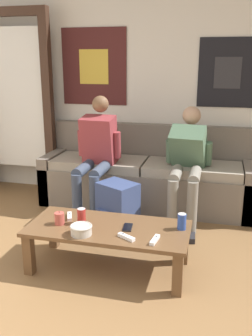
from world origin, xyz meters
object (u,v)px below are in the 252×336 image
object	(u,v)px
coffee_table	(108,233)
cell_phone	(128,227)
drink_can_blue	(182,222)
game_controller_near_right	(155,240)
couch	(146,178)
game_controller_near_left	(126,237)
person_seated_adult	(96,153)
ceramic_bowl	(81,229)
backpack	(117,209)
person_seated_teen	(187,159)
pillar_candle	(59,218)
drink_can_red	(82,216)
game_controller_far_center	(70,216)

from	to	relation	value
coffee_table	cell_phone	bearing A→B (deg)	5.47
drink_can_blue	game_controller_near_right	xyz separation A→B (m)	(-0.16, -0.25, -0.05)
couch	game_controller_near_left	distance (m)	1.59
drink_can_blue	cell_phone	distance (m)	0.41
drink_can_blue	couch	bearing A→B (deg)	111.76
coffee_table	cell_phone	distance (m)	0.16
person_seated_adult	drink_can_blue	bearing A→B (deg)	-43.79
ceramic_bowl	game_controller_near_right	world-z (taller)	ceramic_bowl
ceramic_bowl	drink_can_blue	world-z (taller)	drink_can_blue
person_seated_adult	cell_phone	xyz separation A→B (m)	(0.59, -1.02, -0.31)
backpack	game_controller_near_left	distance (m)	0.87
coffee_table	person_seated_teen	size ratio (longest dim) A/B	1.10
person_seated_adult	pillar_candle	xyz separation A→B (m)	(0.06, -1.08, -0.26)
couch	ceramic_bowl	bearing A→B (deg)	-96.12
person_seated_adult	drink_can_red	world-z (taller)	person_seated_adult
pillar_candle	drink_can_red	distance (m)	0.17
game_controller_far_center	person_seated_adult	bearing A→B (deg)	95.10
game_controller_near_right	cell_phone	size ratio (longest dim) A/B	1.04
couch	game_controller_far_center	size ratio (longest dim) A/B	15.74
backpack	cell_phone	bearing A→B (deg)	-67.83
pillar_candle	game_controller_near_right	distance (m)	0.77
drink_can_blue	cell_phone	bearing A→B (deg)	-168.88
person_seated_adult	game_controller_far_center	xyz separation A→B (m)	(0.08, -0.95, -0.30)
cell_phone	game_controller_far_center	bearing A→B (deg)	171.80
ceramic_bowl	game_controller_far_center	world-z (taller)	ceramic_bowl
game_controller_near_left	cell_phone	xyz separation A→B (m)	(-0.03, 0.17, -0.01)
ceramic_bowl	person_seated_adult	bearing A→B (deg)	103.21
couch	person_seated_adult	size ratio (longest dim) A/B	1.88
pillar_candle	game_controller_near_left	distance (m)	0.57
cell_phone	pillar_candle	bearing A→B (deg)	-173.53
couch	drink_can_red	bearing A→B (deg)	-99.47
person_seated_adult	game_controller_near_right	bearing A→B (deg)	-55.32
coffee_table	game_controller_near_right	world-z (taller)	game_controller_near_right
person_seated_adult	ceramic_bowl	world-z (taller)	person_seated_adult
drink_can_blue	game_controller_near_left	distance (m)	0.45
game_controller_far_center	drink_can_red	bearing A→B (deg)	-31.08
backpack	cell_phone	world-z (taller)	backpack
game_controller_far_center	cell_phone	distance (m)	0.51
game_controller_near_right	cell_phone	distance (m)	0.29
couch	person_seated_adult	world-z (taller)	person_seated_adult
person_seated_teen	drink_can_red	xyz separation A→B (m)	(-0.71, -1.11, -0.22)
ceramic_bowl	drink_can_red	xyz separation A→B (m)	(-0.06, 0.18, 0.02)
couch	game_controller_near_right	xyz separation A→B (m)	(0.37, -1.57, 0.06)
coffee_table	person_seated_adult	distance (m)	1.18
pillar_candle	game_controller_far_center	distance (m)	0.14
backpack	drink_can_blue	xyz separation A→B (m)	(0.66, -0.56, 0.19)
coffee_table	ceramic_bowl	size ratio (longest dim) A/B	7.58
person_seated_teen	drink_can_blue	distance (m)	1.05
couch	game_controller_near_left	world-z (taller)	couch
person_seated_adult	ceramic_bowl	distance (m)	1.28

